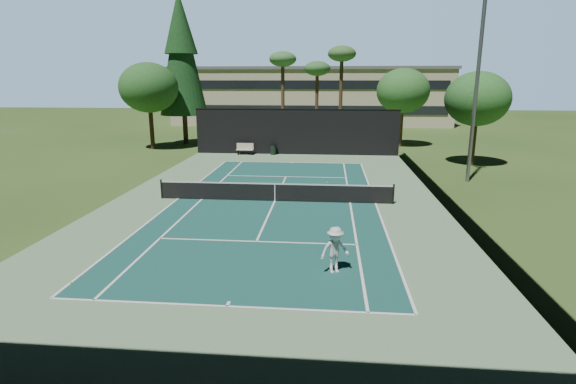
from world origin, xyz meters
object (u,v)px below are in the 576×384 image
Objects in this scene: tennis_net at (275,191)px; tennis_ball_a at (70,283)px; park_bench at (245,149)px; trash_bin at (273,149)px; player at (335,250)px; tennis_ball_d at (202,178)px; tennis_ball_c at (327,182)px; tennis_ball_b at (231,193)px.

tennis_ball_a is at bearing -116.85° from tennis_net.
park_bench is 2.53m from trash_bin.
tennis_ball_d is (-8.84, 14.54, -0.79)m from player.
tennis_ball_c is at bearing 68.63° from player.
player is 1.10× the size of park_bench.
tennis_ball_d is at bearing -109.58° from trash_bin.
tennis_ball_b is 13.99m from park_bench.
tennis_ball_c is (5.65, 3.25, 0.01)m from tennis_ball_b.
tennis_ball_a is at bearing -117.93° from tennis_ball_c.
park_bench reaches higher than tennis_ball_c.
trash_bin is (3.46, 26.49, 0.44)m from tennis_ball_a.
tennis_ball_d is (-0.18, 16.25, 0.00)m from tennis_ball_a.
player is 23.60× the size of tennis_ball_d.
tennis_ball_c is at bearing 29.95° from tennis_ball_b.
tennis_ball_a is 0.97× the size of tennis_ball_c.
park_bench is at bearing 83.60° from tennis_ball_d.
player reaches higher than park_bench.
park_bench is at bearing 84.58° from player.
tennis_ball_c is 11.87m from trash_bin.
tennis_net is at bearing -120.26° from tennis_ball_c.
tennis_ball_b is at bearing 77.92° from tennis_ball_a.
player is at bearing -58.69° from tennis_ball_d.
tennis_ball_c is (-0.36, 13.95, -0.79)m from player.
tennis_ball_a is 17.72m from tennis_ball_c.
park_bench is at bearing 97.03° from tennis_ball_b.
tennis_net is 5.62m from tennis_ball_c.
player reaches higher than tennis_ball_b.
tennis_ball_b is 0.85× the size of tennis_ball_c.
player is at bearing -70.74° from tennis_net.
tennis_net is 212.18× the size of tennis_ball_b.
tennis_ball_b is 6.52m from tennis_ball_c.
tennis_ball_c is (8.30, 15.66, 0.00)m from tennis_ball_a.
trash_bin is at bearing 82.55° from tennis_ball_a.
tennis_ball_c is 12.93m from park_bench.
tennis_ball_b is (-2.83, 1.58, -0.53)m from tennis_net.
tennis_net is 9.66m from player.
tennis_net is 16.11m from park_bench.
player is 27.12× the size of tennis_ball_b.
tennis_net is 7.82× the size of player.
tennis_net reaches higher than tennis_ball_b.
tennis_ball_b is at bearing -93.28° from trash_bin.
trash_bin is at bearing 78.99° from player.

